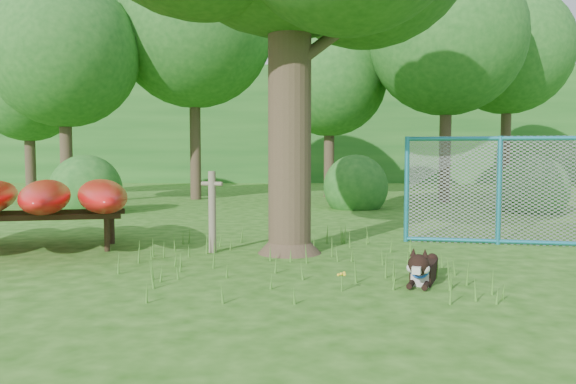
{
  "coord_description": "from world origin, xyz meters",
  "views": [
    {
      "loc": [
        0.29,
        -6.63,
        1.55
      ],
      "look_at": [
        0.2,
        1.2,
        1.0
      ],
      "focal_mm": 35.0,
      "sensor_mm": 36.0,
      "label": 1
    }
  ],
  "objects": [
    {
      "name": "ground",
      "position": [
        0.0,
        0.0,
        0.0
      ],
      "size": [
        80.0,
        80.0,
        0.0
      ],
      "primitive_type": "plane",
      "color": "#205310",
      "rests_on": "ground"
    },
    {
      "name": "wooden_post",
      "position": [
        -0.98,
        2.0,
        0.67
      ],
      "size": [
        0.35,
        0.16,
        1.27
      ],
      "rotation": [
        0.0,
        0.0,
        -0.29
      ],
      "color": "#6C6251",
      "rests_on": "ground"
    },
    {
      "name": "kayak_rack",
      "position": [
        -4.1,
        2.15,
        0.85
      ],
      "size": [
        4.28,
        3.82,
        1.11
      ],
      "rotation": [
        0.0,
        0.0,
        0.21
      ],
      "color": "black",
      "rests_on": "ground"
    },
    {
      "name": "husky_dog",
      "position": [
        1.81,
        -0.06,
        0.17
      ],
      "size": [
        0.56,
        0.99,
        0.47
      ],
      "rotation": [
        0.0,
        0.0,
        -0.37
      ],
      "color": "black",
      "rests_on": "ground"
    },
    {
      "name": "fence_section",
      "position": [
        3.74,
        2.82,
        0.92
      ],
      "size": [
        3.09,
        0.68,
        3.05
      ],
      "rotation": [
        0.0,
        0.0,
        -0.19
      ],
      "color": "teal",
      "rests_on": "ground"
    },
    {
      "name": "wildflower_clump",
      "position": [
        0.82,
        -0.44,
        0.18
      ],
      "size": [
        0.1,
        0.09,
        0.22
      ],
      "rotation": [
        0.0,
        0.0,
        0.38
      ],
      "color": "#467F29",
      "rests_on": "ground"
    },
    {
      "name": "bg_tree_a",
      "position": [
        -6.5,
        10.0,
        4.48
      ],
      "size": [
        4.4,
        4.4,
        6.7
      ],
      "color": "#3C2E21",
      "rests_on": "ground"
    },
    {
      "name": "bg_tree_b",
      "position": [
        -3.0,
        12.0,
        5.61
      ],
      "size": [
        5.2,
        5.2,
        8.22
      ],
      "color": "#3C2E21",
      "rests_on": "ground"
    },
    {
      "name": "bg_tree_c",
      "position": [
        1.5,
        13.0,
        4.11
      ],
      "size": [
        4.0,
        4.0,
        6.12
      ],
      "color": "#3C2E21",
      "rests_on": "ground"
    },
    {
      "name": "bg_tree_d",
      "position": [
        5.0,
        11.0,
        5.08
      ],
      "size": [
        4.8,
        4.8,
        7.5
      ],
      "color": "#3C2E21",
      "rests_on": "ground"
    },
    {
      "name": "bg_tree_e",
      "position": [
        8.0,
        14.0,
        5.23
      ],
      "size": [
        4.6,
        4.6,
        7.55
      ],
      "color": "#3C2E21",
      "rests_on": "ground"
    },
    {
      "name": "bg_tree_f",
      "position": [
        -9.0,
        13.0,
        3.73
      ],
      "size": [
        3.6,
        3.6,
        5.55
      ],
      "color": "#3C2E21",
      "rests_on": "ground"
    },
    {
      "name": "shrub_left",
      "position": [
        -5.0,
        7.5,
        0.0
      ],
      "size": [
        1.8,
        1.8,
        1.8
      ],
      "primitive_type": "sphere",
      "color": "#1E5C1D",
      "rests_on": "ground"
    },
    {
      "name": "shrub_right",
      "position": [
        6.5,
        8.0,
        0.0
      ],
      "size": [
        1.8,
        1.8,
        1.8
      ],
      "primitive_type": "sphere",
      "color": "#1E5C1D",
      "rests_on": "ground"
    },
    {
      "name": "shrub_mid",
      "position": [
        2.0,
        9.0,
        0.0
      ],
      "size": [
        1.8,
        1.8,
        1.8
      ],
      "primitive_type": "sphere",
      "color": "#1E5C1D",
      "rests_on": "ground"
    },
    {
      "name": "wooded_hillside",
      "position": [
        0.0,
        28.0,
        3.0
      ],
      "size": [
        80.0,
        12.0,
        6.0
      ],
      "primitive_type": "cube",
      "color": "#1E5C1D",
      "rests_on": "ground"
    }
  ]
}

